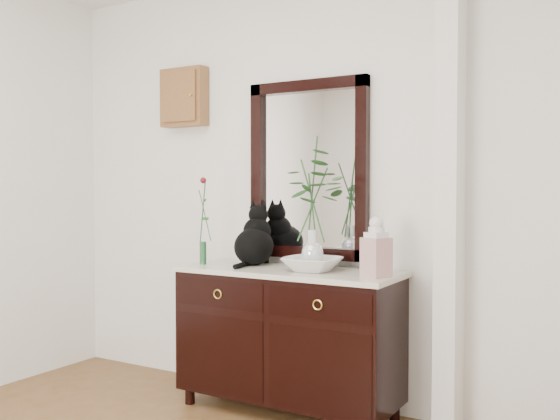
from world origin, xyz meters
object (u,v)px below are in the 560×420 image
Objects in this scene: sideboard at (289,332)px; ginger_jar at (376,246)px; lotus_bowl at (312,264)px; cat at (254,234)px.

ginger_jar reaches higher than sideboard.
lotus_bowl is 0.42m from ginger_jar.
cat is at bearing 172.25° from ginger_jar.
cat reaches higher than ginger_jar.
ginger_jar is at bearing -18.66° from cat.
ginger_jar is (0.85, -0.12, -0.02)m from cat.
ginger_jar is at bearing -5.39° from sideboard.
ginger_jar reaches higher than lotus_bowl.
sideboard is at bearing -23.32° from cat.
sideboard is 0.45m from lotus_bowl.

